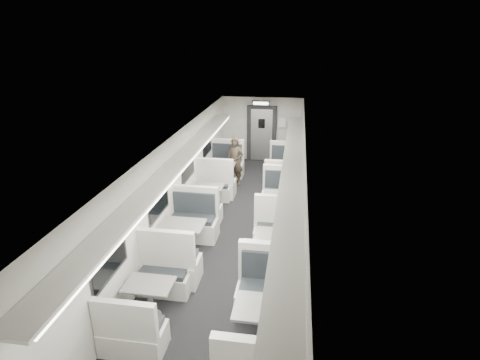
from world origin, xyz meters
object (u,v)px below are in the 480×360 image
(passenger, at_px, (235,161))
(booth_left_c, at_px, (183,240))
(booth_left_a, at_px, (221,173))
(booth_right_d, at_px, (266,329))
(booth_right_a, at_px, (285,174))
(booth_right_b, at_px, (280,208))
(exit_sign, at_px, (261,103))
(booth_left_b, at_px, (209,197))
(vestibule_door, at_px, (262,134))
(booth_left_d, at_px, (151,300))
(booth_right_c, at_px, (275,250))

(passenger, bearing_deg, booth_left_c, -82.58)
(booth_left_a, height_order, booth_right_d, booth_right_d)
(booth_right_a, height_order, booth_right_b, booth_right_b)
(booth_left_c, relative_size, exit_sign, 3.74)
(booth_left_b, bearing_deg, passenger, 77.95)
(booth_right_b, height_order, vestibule_door, vestibule_door)
(booth_left_d, xyz_separation_m, passenger, (0.42, 6.27, 0.43))
(passenger, bearing_deg, booth_left_b, -89.18)
(booth_left_d, xyz_separation_m, exit_sign, (1.00, 8.38, 1.93))
(booth_left_c, distance_m, vestibule_door, 7.07)
(booth_left_a, height_order, booth_left_b, booth_left_a)
(booth_left_b, distance_m, booth_right_b, 2.06)
(booth_left_b, bearing_deg, booth_left_d, -90.00)
(booth_left_b, distance_m, booth_right_c, 3.17)
(booth_right_b, height_order, passenger, passenger)
(booth_left_a, distance_m, vestibule_door, 3.00)
(passenger, bearing_deg, booth_left_a, -146.67)
(passenger, xyz_separation_m, vestibule_door, (0.58, 2.60, 0.26))
(exit_sign, bearing_deg, booth_left_d, -96.80)
(booth_left_b, bearing_deg, vestibule_door, 77.62)
(booth_left_d, bearing_deg, booth_left_c, 90.00)
(booth_right_d, distance_m, exit_sign, 9.07)
(booth_left_d, bearing_deg, passenger, 86.19)
(booth_right_a, bearing_deg, booth_left_d, -107.53)
(booth_right_a, relative_size, passenger, 1.45)
(booth_left_b, relative_size, booth_right_c, 0.92)
(booth_left_a, bearing_deg, booth_right_b, -48.68)
(booth_right_a, xyz_separation_m, booth_right_d, (0.00, -6.77, 0.02))
(booth_left_d, relative_size, booth_right_d, 0.84)
(booth_left_a, relative_size, booth_right_d, 0.99)
(booth_left_c, relative_size, booth_left_d, 1.18)
(booth_left_b, height_order, booth_right_b, booth_right_b)
(passenger, height_order, exit_sign, exit_sign)
(booth_right_a, height_order, booth_right_c, booth_right_a)
(booth_left_d, height_order, vestibule_door, vestibule_door)
(booth_left_b, xyz_separation_m, booth_right_b, (2.00, -0.48, 0.05))
(booth_right_a, xyz_separation_m, booth_right_b, (0.00, -2.50, 0.00))
(booth_left_a, bearing_deg, vestibule_door, 70.08)
(booth_right_d, relative_size, vestibule_door, 1.12)
(booth_left_d, xyz_separation_m, booth_right_a, (2.00, 6.33, 0.05))
(booth_right_b, relative_size, booth_right_c, 1.04)
(booth_right_b, xyz_separation_m, booth_right_d, (0.00, -4.27, 0.02))
(booth_left_d, height_order, booth_right_d, booth_right_d)
(booth_left_d, xyz_separation_m, booth_right_c, (2.00, 1.85, 0.03))
(booth_right_b, bearing_deg, booth_right_a, 90.00)
(booth_right_b, bearing_deg, booth_right_d, -90.00)
(booth_right_b, relative_size, exit_sign, 3.64)
(booth_left_b, xyz_separation_m, booth_right_c, (2.00, -2.46, 0.03))
(booth_right_b, bearing_deg, booth_left_b, 166.57)
(booth_right_d, bearing_deg, booth_left_a, 106.99)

